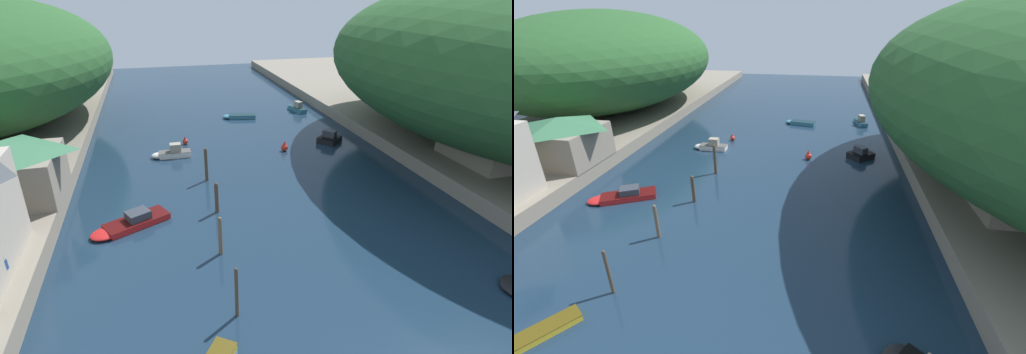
# 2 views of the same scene
# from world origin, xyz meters

# --- Properties ---
(water_surface) EXTENTS (130.00, 130.00, 0.00)m
(water_surface) POSITION_xyz_m (0.00, 30.00, 0.00)
(water_surface) COLOR #192D42
(water_surface) RESTS_ON ground
(right_bank) EXTENTS (22.00, 120.00, 1.47)m
(right_bank) POSITION_xyz_m (27.33, 30.00, 0.73)
(right_bank) COLOR gray
(right_bank) RESTS_ON ground
(boathouse_shed) EXTENTS (7.82, 7.28, 4.85)m
(boathouse_shed) POSITION_xyz_m (-19.88, 23.91, 3.96)
(boathouse_shed) COLOR gray
(boathouse_shed) RESTS_ON left_bank
(right_bank_cottage) EXTENTS (5.73, 8.13, 4.53)m
(right_bank_cottage) POSITION_xyz_m (22.25, 20.91, 3.81)
(right_bank_cottage) COLOR gray
(right_bank_cottage) RESTS_ON right_bank
(boat_far_upstream) EXTENTS (6.31, 4.45, 1.10)m
(boat_far_upstream) POSITION_xyz_m (-11.17, 19.49, 0.33)
(boat_far_upstream) COLOR red
(boat_far_upstream) RESTS_ON water_surface
(boat_red_skiff) EXTENTS (4.98, 2.48, 0.55)m
(boat_red_skiff) POSITION_xyz_m (3.34, 46.43, 0.27)
(boat_red_skiff) COLOR teal
(boat_red_skiff) RESTS_ON water_surface
(boat_far_right_bank) EXTENTS (3.93, 3.81, 1.47)m
(boat_far_right_bank) POSITION_xyz_m (12.05, 33.74, 0.46)
(boat_far_right_bank) COLOR black
(boat_far_right_bank) RESTS_ON water_surface
(boat_moored_right) EXTENTS (2.14, 4.41, 1.57)m
(boat_moored_right) POSITION_xyz_m (12.81, 48.04, 0.47)
(boat_moored_right) COLOR teal
(boat_moored_right) RESTS_ON water_surface
(boat_open_rowboat) EXTENTS (4.30, 1.40, 1.50)m
(boat_open_rowboat) POSITION_xyz_m (-7.10, 33.48, 0.45)
(boat_open_rowboat) COLOR silver
(boat_open_rowboat) RESTS_ON water_surface
(mooring_post_nearest) EXTENTS (0.20, 0.20, 3.27)m
(mooring_post_nearest) POSITION_xyz_m (-5.20, 8.23, 1.64)
(mooring_post_nearest) COLOR #4C3D2D
(mooring_post_nearest) RESTS_ON water_surface
(mooring_post_second) EXTENTS (0.28, 0.28, 2.91)m
(mooring_post_second) POSITION_xyz_m (-5.03, 14.25, 1.46)
(mooring_post_second) COLOR brown
(mooring_post_second) RESTS_ON water_surface
(mooring_post_middle) EXTENTS (0.32, 0.32, 2.68)m
(mooring_post_middle) POSITION_xyz_m (-4.29, 20.06, 1.35)
(mooring_post_middle) COLOR #4C3D2D
(mooring_post_middle) RESTS_ON water_surface
(mooring_post_fourth) EXTENTS (0.31, 0.31, 3.32)m
(mooring_post_fourth) POSITION_xyz_m (-4.19, 26.41, 1.67)
(mooring_post_fourth) COLOR #4C3D2D
(mooring_post_fourth) RESTS_ON water_surface
(channel_buoy_near) EXTENTS (0.80, 0.80, 1.20)m
(channel_buoy_near) POSITION_xyz_m (5.58, 32.09, 0.47)
(channel_buoy_near) COLOR red
(channel_buoy_near) RESTS_ON water_surface
(channel_buoy_far) EXTENTS (0.66, 0.66, 0.99)m
(channel_buoy_far) POSITION_xyz_m (-5.18, 37.26, 0.38)
(channel_buoy_far) COLOR red
(channel_buoy_far) RESTS_ON water_surface
(person_on_quay) EXTENTS (0.33, 0.43, 1.69)m
(person_on_quay) POSITION_xyz_m (-17.48, 12.58, 2.45)
(person_on_quay) COLOR #282D3D
(person_on_quay) RESTS_ON left_bank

